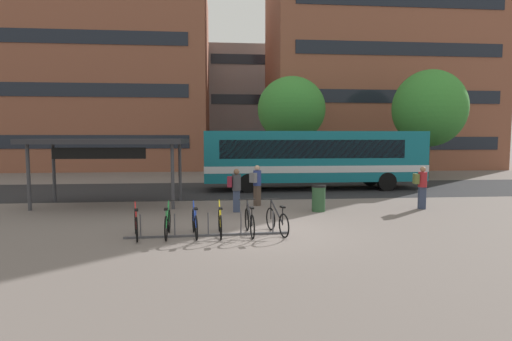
% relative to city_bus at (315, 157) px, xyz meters
% --- Properties ---
extents(ground, '(200.00, 200.00, 0.00)m').
position_rel_city_bus_xyz_m(ground, '(-3.81, -9.82, -1.78)').
color(ground, '#6B605B').
extents(bus_lane_asphalt, '(80.00, 7.20, 0.01)m').
position_rel_city_bus_xyz_m(bus_lane_asphalt, '(-3.81, -0.00, -1.77)').
color(bus_lane_asphalt, '#232326').
rests_on(bus_lane_asphalt, ground).
extents(city_bus, '(12.04, 2.66, 3.20)m').
position_rel_city_bus_xyz_m(city_bus, '(0.00, 0.00, 0.00)').
color(city_bus, '#0F6070').
rests_on(city_bus, ground).
extents(bike_rack, '(4.79, 0.29, 0.70)m').
position_rel_city_bus_xyz_m(bike_rack, '(-5.60, -10.16, -1.68)').
color(bike_rack, '#47474C').
rests_on(bike_rack, ground).
extents(parked_bicycle_red_0, '(0.59, 1.69, 0.99)m').
position_rel_city_bus_xyz_m(parked_bicycle_red_0, '(-7.66, -10.15, -1.39)').
color(parked_bicycle_red_0, black).
rests_on(parked_bicycle_red_0, ground).
extents(parked_bicycle_green_1, '(0.52, 1.72, 0.99)m').
position_rel_city_bus_xyz_m(parked_bicycle_green_1, '(-6.78, -10.09, -1.39)').
color(parked_bicycle_green_1, black).
rests_on(parked_bicycle_green_1, ground).
extents(parked_bicycle_blue_2, '(0.52, 1.71, 0.99)m').
position_rel_city_bus_xyz_m(parked_bicycle_blue_2, '(-5.99, -10.10, -1.39)').
color(parked_bicycle_blue_2, black).
rests_on(parked_bicycle_blue_2, ground).
extents(parked_bicycle_yellow_3, '(0.52, 1.72, 0.99)m').
position_rel_city_bus_xyz_m(parked_bicycle_yellow_3, '(-5.26, -10.10, -1.39)').
color(parked_bicycle_yellow_3, black).
rests_on(parked_bicycle_yellow_3, ground).
extents(parked_bicycle_black_4, '(0.52, 1.72, 0.99)m').
position_rel_city_bus_xyz_m(parked_bicycle_black_4, '(-4.39, -10.09, -1.39)').
color(parked_bicycle_black_4, black).
rests_on(parked_bicycle_black_4, ground).
extents(parked_bicycle_black_5, '(0.62, 1.68, 0.99)m').
position_rel_city_bus_xyz_m(parked_bicycle_black_5, '(-3.56, -10.04, -1.39)').
color(parked_bicycle_black_5, black).
rests_on(parked_bicycle_black_5, ground).
extents(transit_shelter, '(6.49, 3.24, 2.81)m').
position_rel_city_bus_xyz_m(transit_shelter, '(-9.89, -4.43, 0.85)').
color(transit_shelter, '#38383D').
rests_on(transit_shelter, ground).
extents(commuter_grey_pack_0, '(0.59, 0.59, 1.70)m').
position_rel_city_bus_xyz_m(commuter_grey_pack_0, '(-3.72, -5.11, -0.79)').
color(commuter_grey_pack_0, '#47382D').
rests_on(commuter_grey_pack_0, ground).
extents(commuter_olive_pack_1, '(0.55, 0.38, 1.71)m').
position_rel_city_bus_xyz_m(commuter_olive_pack_1, '(2.80, -6.47, -0.79)').
color(commuter_olive_pack_1, '#2D3851').
rests_on(commuter_olive_pack_1, ground).
extents(commuter_maroon_pack_2, '(0.55, 0.38, 1.67)m').
position_rel_city_bus_xyz_m(commuter_maroon_pack_2, '(-4.66, -6.45, -0.81)').
color(commuter_maroon_pack_2, '#2D3851').
rests_on(commuter_maroon_pack_2, ground).
extents(trash_bin, '(0.55, 0.55, 1.03)m').
position_rel_city_bus_xyz_m(trash_bin, '(-1.43, -6.59, -1.26)').
color(trash_bin, '#284C2D').
rests_on(trash_bin, ground).
extents(street_tree_0, '(4.97, 4.97, 7.50)m').
position_rel_city_bus_xyz_m(street_tree_0, '(9.22, 4.98, 3.08)').
color(street_tree_0, brown).
rests_on(street_tree_0, ground).
extents(street_tree_1, '(4.94, 4.94, 7.29)m').
position_rel_city_bus_xyz_m(street_tree_1, '(0.01, 7.44, 3.13)').
color(street_tree_1, brown).
rests_on(street_tree_1, ground).
extents(building_left_wing, '(22.73, 11.62, 16.63)m').
position_rel_city_bus_xyz_m(building_left_wing, '(-17.73, 17.60, 6.54)').
color(building_left_wing, brown).
rests_on(building_left_wing, ground).
extents(building_right_wing, '(20.21, 10.94, 23.47)m').
position_rel_city_bus_xyz_m(building_right_wing, '(9.80, 16.28, 9.96)').
color(building_right_wing, brown).
rests_on(building_right_wing, ground).
extents(building_centre_block, '(14.02, 12.95, 13.37)m').
position_rel_city_bus_xyz_m(building_centre_block, '(0.02, 30.39, 4.91)').
color(building_centre_block, gray).
rests_on(building_centre_block, ground).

